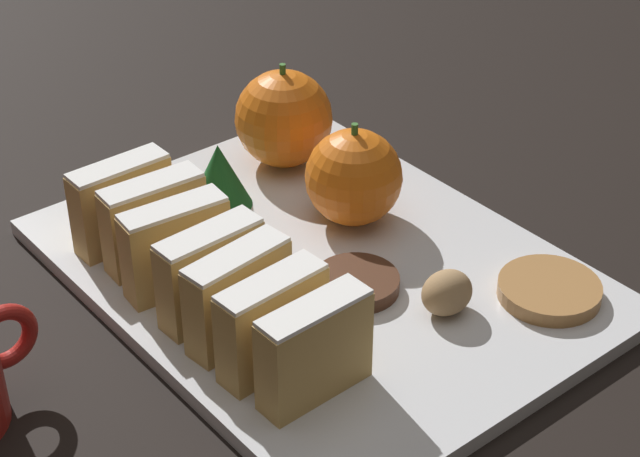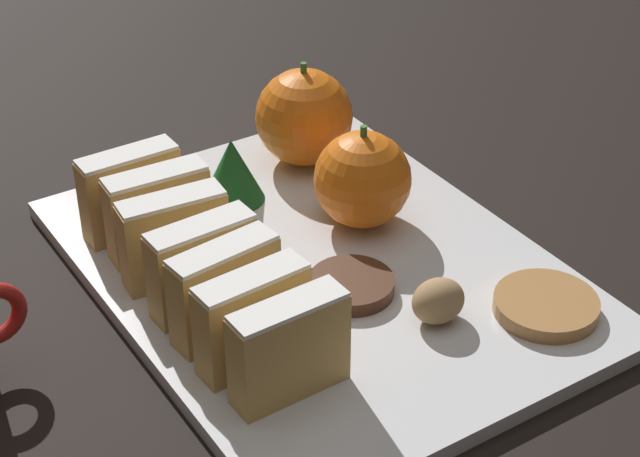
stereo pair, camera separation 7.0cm
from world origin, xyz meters
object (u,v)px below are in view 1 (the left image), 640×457
(orange_near, at_px, (354,177))
(walnut, at_px, (447,293))
(orange_far, at_px, (284,118))
(chocolate_cookie, at_px, (360,281))

(orange_near, relative_size, walnut, 2.18)
(orange_far, relative_size, chocolate_cookie, 1.47)
(chocolate_cookie, bearing_deg, orange_far, 68.87)
(orange_far, xyz_separation_m, walnut, (-0.04, -0.23, -0.02))
(orange_near, height_order, orange_far, orange_far)
(orange_near, bearing_deg, walnut, -101.68)
(walnut, xyz_separation_m, chocolate_cookie, (-0.03, 0.06, -0.01))
(orange_far, bearing_deg, walnut, -99.70)
(orange_far, bearing_deg, orange_near, -97.24)
(orange_far, distance_m, chocolate_cookie, 0.19)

